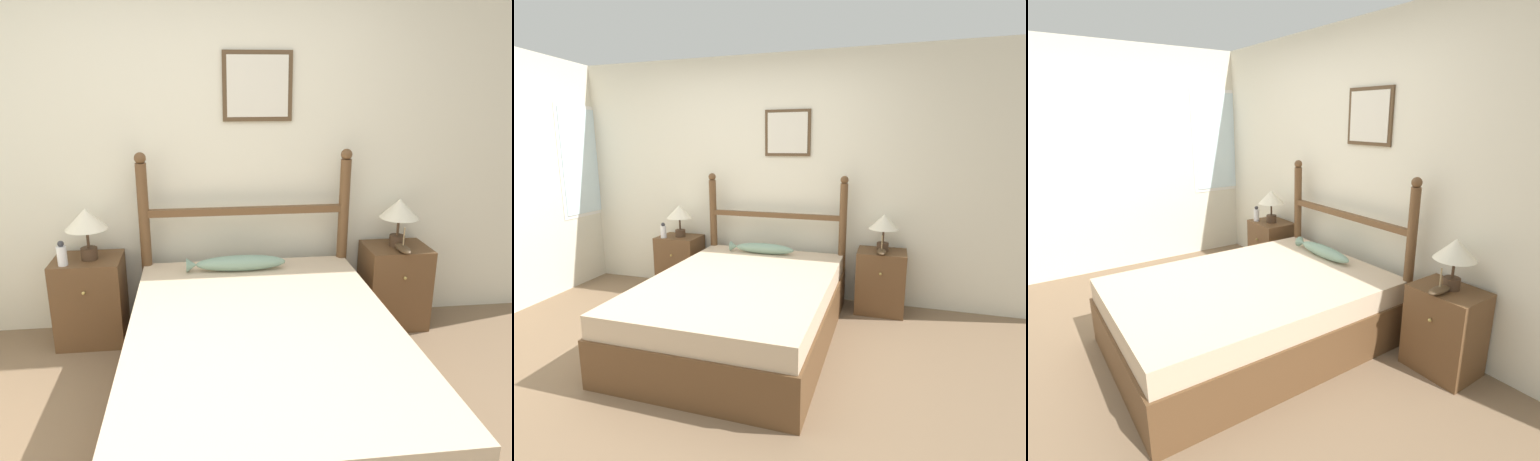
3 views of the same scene
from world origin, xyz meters
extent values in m
cube|color=beige|center=(0.00, 1.73, 1.27)|extent=(6.40, 0.06, 2.55)
cube|color=#4C3823|center=(0.34, 1.69, 1.76)|extent=(0.48, 0.02, 0.47)
cube|color=beige|center=(0.34, 1.68, 1.76)|extent=(0.42, 0.01, 0.41)
cube|color=brown|center=(0.24, 0.56, 0.18)|extent=(1.51, 2.08, 0.36)
cube|color=#CCB293|center=(0.24, 0.56, 0.45)|extent=(1.47, 2.04, 0.17)
cylinder|color=brown|center=(-0.47, 1.56, 0.63)|extent=(0.08, 0.08, 1.26)
sphere|color=brown|center=(-0.47, 1.56, 1.30)|extent=(0.08, 0.08, 0.08)
cylinder|color=brown|center=(0.96, 1.56, 0.63)|extent=(0.08, 0.08, 1.26)
sphere|color=brown|center=(0.96, 1.56, 1.30)|extent=(0.08, 0.08, 0.08)
cube|color=brown|center=(0.24, 1.56, 0.91)|extent=(1.43, 0.05, 0.05)
cube|color=brown|center=(-0.87, 1.49, 0.31)|extent=(0.46, 0.36, 0.62)
sphere|color=tan|center=(-0.87, 1.30, 0.45)|extent=(0.02, 0.02, 0.02)
cube|color=brown|center=(1.35, 1.49, 0.31)|extent=(0.46, 0.36, 0.62)
sphere|color=tan|center=(1.35, 1.30, 0.45)|extent=(0.02, 0.02, 0.02)
cylinder|color=#422D1E|center=(-0.85, 1.48, 0.66)|extent=(0.11, 0.11, 0.08)
cylinder|color=#422D1E|center=(-0.85, 1.48, 0.77)|extent=(0.02, 0.02, 0.13)
cone|color=beige|center=(-0.85, 1.48, 0.91)|extent=(0.28, 0.28, 0.14)
cylinder|color=#422D1E|center=(1.35, 1.50, 0.66)|extent=(0.11, 0.11, 0.08)
cylinder|color=#422D1E|center=(1.35, 1.50, 0.77)|extent=(0.02, 0.02, 0.13)
cone|color=beige|center=(1.35, 1.50, 0.91)|extent=(0.28, 0.28, 0.14)
cylinder|color=white|center=(-1.00, 1.37, 0.69)|extent=(0.06, 0.06, 0.13)
sphere|color=#333338|center=(-1.00, 1.37, 0.77)|extent=(0.04, 0.04, 0.04)
ellipsoid|color=#4C3823|center=(1.35, 1.37, 0.64)|extent=(0.08, 0.22, 0.05)
cylinder|color=#997F56|center=(1.35, 1.37, 0.73)|extent=(0.01, 0.01, 0.13)
ellipsoid|color=gray|center=(0.19, 1.37, 0.59)|extent=(0.62, 0.11, 0.11)
cone|color=gray|center=(-0.15, 1.37, 0.59)|extent=(0.07, 0.10, 0.10)
camera|label=1|loc=(-0.09, -1.85, 1.82)|focal=35.00mm
camera|label=2|loc=(1.42, -2.43, 1.61)|focal=28.00mm
camera|label=3|loc=(2.76, -0.88, 1.76)|focal=28.00mm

